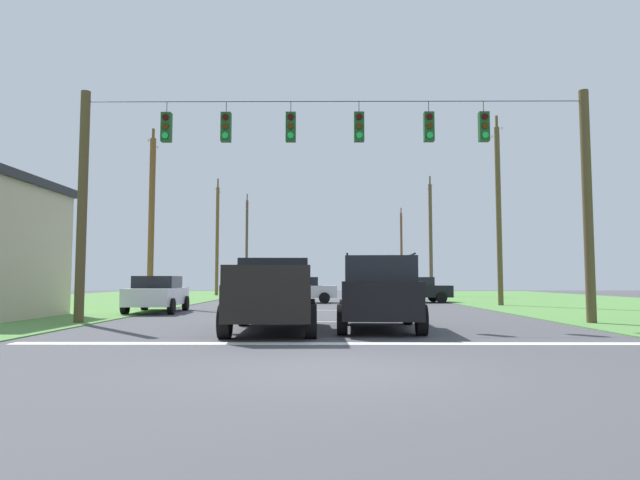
{
  "coord_description": "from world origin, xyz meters",
  "views": [
    {
      "loc": [
        -0.17,
        -8.38,
        1.38
      ],
      "look_at": [
        -0.28,
        10.31,
        2.74
      ],
      "focal_mm": 30.34,
      "sensor_mm": 36.0,
      "label": 1
    }
  ],
  "objects_px": {
    "utility_pole_distant_right": "(217,239)",
    "utility_pole_distant_left": "(247,243)",
    "distant_car_crossing_white": "(158,294)",
    "utility_pole_far_right": "(431,238)",
    "utility_pole_far_left": "(151,219)",
    "pickup_truck": "(273,295)",
    "utility_pole_near_left": "(401,250)",
    "utility_pole_mid_right": "(499,212)",
    "suv_black": "(378,291)",
    "distant_car_far_parked": "(414,289)",
    "overhead_signal_span": "(332,185)",
    "distant_car_oncoming": "(300,289)"
  },
  "relations": [
    {
      "from": "suv_black",
      "to": "overhead_signal_span",
      "type": "bearing_deg",
      "value": 122.35
    },
    {
      "from": "utility_pole_near_left",
      "to": "utility_pole_far_left",
      "type": "xyz_separation_m",
      "value": [
        -18.3,
        -36.55,
        -0.34
      ]
    },
    {
      "from": "utility_pole_near_left",
      "to": "overhead_signal_span",
      "type": "bearing_deg",
      "value": -100.84
    },
    {
      "from": "overhead_signal_span",
      "to": "utility_pole_near_left",
      "type": "bearing_deg",
      "value": 79.16
    },
    {
      "from": "utility_pole_near_left",
      "to": "utility_pole_distant_right",
      "type": "xyz_separation_m",
      "value": [
        -18.54,
        -17.83,
        0.04
      ]
    },
    {
      "from": "utility_pole_distant_right",
      "to": "utility_pole_distant_left",
      "type": "bearing_deg",
      "value": 89.77
    },
    {
      "from": "pickup_truck",
      "to": "overhead_signal_span",
      "type": "bearing_deg",
      "value": 55.97
    },
    {
      "from": "pickup_truck",
      "to": "distant_car_far_parked",
      "type": "height_order",
      "value": "pickup_truck"
    },
    {
      "from": "utility_pole_far_right",
      "to": "utility_pole_distant_right",
      "type": "distance_m",
      "value": 18.31
    },
    {
      "from": "utility_pole_mid_right",
      "to": "utility_pole_distant_left",
      "type": "relative_size",
      "value": 0.88
    },
    {
      "from": "suv_black",
      "to": "utility_pole_far_left",
      "type": "xyz_separation_m",
      "value": [
        -10.47,
        12.81,
        3.46
      ]
    },
    {
      "from": "utility_pole_far_left",
      "to": "utility_pole_distant_left",
      "type": "relative_size",
      "value": 0.8
    },
    {
      "from": "utility_pole_mid_right",
      "to": "utility_pole_far_left",
      "type": "bearing_deg",
      "value": -177.7
    },
    {
      "from": "suv_black",
      "to": "utility_pole_distant_left",
      "type": "height_order",
      "value": "utility_pole_distant_left"
    },
    {
      "from": "utility_pole_far_right",
      "to": "utility_pole_distant_right",
      "type": "bearing_deg",
      "value": 176.48
    },
    {
      "from": "utility_pole_far_right",
      "to": "distant_car_crossing_white",
      "type": "bearing_deg",
      "value": -125.2
    },
    {
      "from": "distant_car_crossing_white",
      "to": "distant_car_far_parked",
      "type": "distance_m",
      "value": 15.86
    },
    {
      "from": "utility_pole_far_right",
      "to": "utility_pole_distant_left",
      "type": "height_order",
      "value": "utility_pole_distant_left"
    },
    {
      "from": "pickup_truck",
      "to": "utility_pole_near_left",
      "type": "bearing_deg",
      "value": 77.87
    },
    {
      "from": "overhead_signal_span",
      "to": "utility_pole_far_left",
      "type": "bearing_deg",
      "value": 130.38
    },
    {
      "from": "overhead_signal_span",
      "to": "suv_black",
      "type": "height_order",
      "value": "overhead_signal_span"
    },
    {
      "from": "suv_black",
      "to": "distant_car_far_parked",
      "type": "bearing_deg",
      "value": 77.38
    },
    {
      "from": "distant_car_far_parked",
      "to": "utility_pole_near_left",
      "type": "distance_m",
      "value": 32.33
    },
    {
      "from": "pickup_truck",
      "to": "utility_pole_near_left",
      "type": "xyz_separation_m",
      "value": [
        10.7,
        49.81,
        3.89
      ]
    },
    {
      "from": "utility_pole_far_right",
      "to": "utility_pole_far_left",
      "type": "bearing_deg",
      "value": -135.68
    },
    {
      "from": "utility_pole_far_left",
      "to": "utility_pole_near_left",
      "type": "bearing_deg",
      "value": 63.41
    },
    {
      "from": "utility_pole_near_left",
      "to": "suv_black",
      "type": "bearing_deg",
      "value": -99.01
    },
    {
      "from": "utility_pole_distant_right",
      "to": "utility_pole_distant_left",
      "type": "distance_m",
      "value": 17.61
    },
    {
      "from": "distant_car_oncoming",
      "to": "distant_car_far_parked",
      "type": "distance_m",
      "value": 6.84
    },
    {
      "from": "utility_pole_far_right",
      "to": "utility_pole_far_left",
      "type": "height_order",
      "value": "utility_pole_far_right"
    },
    {
      "from": "utility_pole_far_right",
      "to": "utility_pole_far_left",
      "type": "relative_size",
      "value": 1.09
    },
    {
      "from": "overhead_signal_span",
      "to": "distant_car_far_parked",
      "type": "distance_m",
      "value": 16.79
    },
    {
      "from": "suv_black",
      "to": "utility_pole_distant_right",
      "type": "bearing_deg",
      "value": 108.77
    },
    {
      "from": "distant_car_crossing_white",
      "to": "utility_pole_distant_left",
      "type": "relative_size",
      "value": 0.38
    },
    {
      "from": "pickup_truck",
      "to": "distant_car_oncoming",
      "type": "relative_size",
      "value": 1.26
    },
    {
      "from": "overhead_signal_span",
      "to": "utility_pole_distant_right",
      "type": "xyz_separation_m",
      "value": [
        -9.47,
        29.57,
        0.49
      ]
    },
    {
      "from": "utility_pole_near_left",
      "to": "utility_pole_far_left",
      "type": "bearing_deg",
      "value": -116.59
    },
    {
      "from": "distant_car_far_parked",
      "to": "utility_pole_near_left",
      "type": "height_order",
      "value": "utility_pole_near_left"
    },
    {
      "from": "utility_pole_near_left",
      "to": "utility_pole_far_left",
      "type": "relative_size",
      "value": 1.07
    },
    {
      "from": "pickup_truck",
      "to": "distant_car_far_parked",
      "type": "bearing_deg",
      "value": 69.28
    },
    {
      "from": "distant_car_crossing_white",
      "to": "utility_pole_distant_left",
      "type": "bearing_deg",
      "value": 92.98
    },
    {
      "from": "utility_pole_near_left",
      "to": "utility_pole_distant_left",
      "type": "bearing_deg",
      "value": -179.25
    },
    {
      "from": "utility_pole_mid_right",
      "to": "overhead_signal_span",
      "type": "bearing_deg",
      "value": -128.07
    },
    {
      "from": "suv_black",
      "to": "utility_pole_distant_left",
      "type": "bearing_deg",
      "value": 102.23
    },
    {
      "from": "utility_pole_mid_right",
      "to": "utility_pole_near_left",
      "type": "bearing_deg",
      "value": 89.99
    },
    {
      "from": "utility_pole_far_right",
      "to": "utility_pole_distant_left",
      "type": "distance_m",
      "value": 26.12
    },
    {
      "from": "suv_black",
      "to": "utility_pole_distant_left",
      "type": "distance_m",
      "value": 50.48
    },
    {
      "from": "overhead_signal_span",
      "to": "utility_pole_distant_left",
      "type": "height_order",
      "value": "utility_pole_distant_left"
    },
    {
      "from": "utility_pole_far_right",
      "to": "utility_pole_near_left",
      "type": "xyz_separation_m",
      "value": [
        0.27,
        18.95,
        -0.05
      ]
    },
    {
      "from": "overhead_signal_span",
      "to": "utility_pole_mid_right",
      "type": "relative_size",
      "value": 1.61
    }
  ]
}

